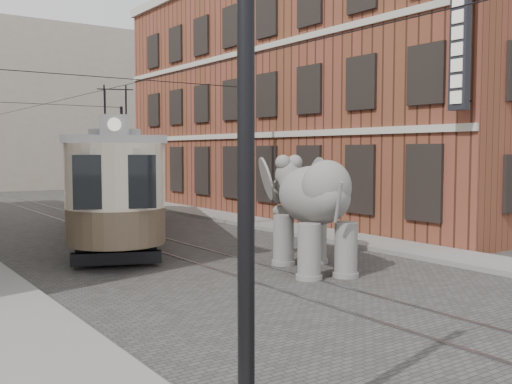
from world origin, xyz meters
TOP-DOWN VIEW (x-y plane):
  - ground at (0.00, 0.00)m, footprint 120.00×120.00m
  - tram_rails at (0.00, 0.00)m, footprint 1.54×80.00m
  - sidewalk_right at (6.00, 0.00)m, footprint 2.00×60.00m
  - brick_building at (11.00, 9.00)m, footprint 8.00×26.00m
  - catenary at (-0.20, 5.00)m, footprint 11.00×30.20m
  - tram at (-0.26, 7.08)m, footprint 8.10×14.45m
  - elephant at (1.42, -2.80)m, footprint 4.37×5.84m

SIDE VIEW (x-z plane):
  - ground at x=0.00m, z-range 0.00..0.00m
  - tram_rails at x=0.00m, z-range 0.00..0.02m
  - sidewalk_right at x=6.00m, z-range 0.00..0.15m
  - elephant at x=1.42m, z-range 0.00..3.18m
  - tram at x=-0.26m, z-range 0.00..5.70m
  - catenary at x=-0.20m, z-range 0.00..6.00m
  - brick_building at x=11.00m, z-range 0.00..12.00m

